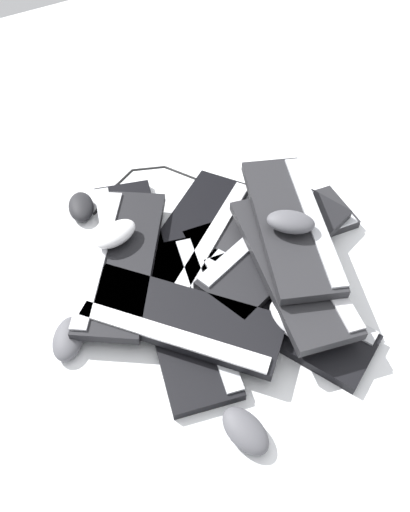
# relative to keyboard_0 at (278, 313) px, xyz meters

# --- Properties ---
(ground_plane) EXTENTS (3.20, 3.20, 0.00)m
(ground_plane) POSITION_rel_keyboard_0_xyz_m (-0.18, -0.02, -0.01)
(ground_plane) COLOR white
(keyboard_0) EXTENTS (0.46, 0.30, 0.03)m
(keyboard_0) POSITION_rel_keyboard_0_xyz_m (0.00, 0.00, 0.00)
(keyboard_0) COLOR black
(keyboard_0) RESTS_ON ground
(keyboard_1) EXTENTS (0.23, 0.46, 0.03)m
(keyboard_1) POSITION_rel_keyboard_0_xyz_m (-0.21, 0.15, 0.00)
(keyboard_1) COLOR #232326
(keyboard_1) RESTS_ON ground
(keyboard_2) EXTENTS (0.36, 0.45, 0.03)m
(keyboard_2) POSITION_rel_keyboard_0_xyz_m (-0.31, -0.03, 0.00)
(keyboard_2) COLOR black
(keyboard_2) RESTS_ON ground
(keyboard_3) EXTENTS (0.46, 0.29, 0.03)m
(keyboard_3) POSITION_rel_keyboard_0_xyz_m (-0.36, -0.18, 0.00)
(keyboard_3) COLOR black
(keyboard_3) RESTS_ON ground
(keyboard_4) EXTENTS (0.46, 0.27, 0.03)m
(keyboard_4) POSITION_rel_keyboard_0_xyz_m (-0.11, -0.18, 0.00)
(keyboard_4) COLOR black
(keyboard_4) RESTS_ON ground
(keyboard_5) EXTENTS (0.26, 0.46, 0.03)m
(keyboard_5) POSITION_rel_keyboard_0_xyz_m (-0.14, 0.10, 0.03)
(keyboard_5) COLOR black
(keyboard_5) RESTS_ON keyboard_1
(keyboard_6) EXTENTS (0.46, 0.27, 0.03)m
(keyboard_6) POSITION_rel_keyboard_0_xyz_m (-0.06, 0.08, 0.06)
(keyboard_6) COLOR #232326
(keyboard_6) RESTS_ON keyboard_5
(keyboard_7) EXTENTS (0.46, 0.33, 0.03)m
(keyboard_7) POSITION_rel_keyboard_0_xyz_m (-0.14, 0.14, 0.09)
(keyboard_7) COLOR #232326
(keyboard_7) RESTS_ON keyboard_6
(keyboard_8) EXTENTS (0.44, 0.39, 0.03)m
(keyboard_8) POSITION_rel_keyboard_0_xyz_m (-0.09, -0.20, 0.03)
(keyboard_8) COLOR black
(keyboard_8) RESTS_ON keyboard_4
(keyboard_9) EXTENTS (0.44, 0.39, 0.03)m
(keyboard_9) POSITION_rel_keyboard_0_xyz_m (-0.31, -0.23, 0.03)
(keyboard_9) COLOR black
(keyboard_9) RESTS_ON keyboard_3
(mouse_0) EXTENTS (0.13, 0.12, 0.04)m
(mouse_0) POSITION_rel_keyboard_0_xyz_m (-0.20, -0.42, 0.01)
(mouse_0) COLOR #4C4C51
(mouse_0) RESTS_ON ground
(mouse_1) EXTENTS (0.11, 0.07, 0.04)m
(mouse_1) POSITION_rel_keyboard_0_xyz_m (0.04, -0.01, 0.04)
(mouse_1) COLOR #B7B7BC
(mouse_1) RESTS_ON keyboard_0
(mouse_2) EXTENTS (0.13, 0.10, 0.04)m
(mouse_2) POSITION_rel_keyboard_0_xyz_m (-0.55, -0.23, 0.01)
(mouse_2) COLOR black
(mouse_2) RESTS_ON ground
(mouse_3) EXTENTS (0.12, 0.08, 0.04)m
(mouse_3) POSITION_rel_keyboard_0_xyz_m (0.18, -0.22, 0.01)
(mouse_3) COLOR #4C4C51
(mouse_3) RESTS_ON ground
(mouse_4) EXTENTS (0.09, 0.12, 0.04)m
(mouse_4) POSITION_rel_keyboard_0_xyz_m (-0.36, -0.22, 0.07)
(mouse_4) COLOR silver
(mouse_4) RESTS_ON keyboard_9
(mouse_5) EXTENTS (0.12, 0.12, 0.04)m
(mouse_5) POSITION_rel_keyboard_0_xyz_m (-0.12, 0.12, 0.13)
(mouse_5) COLOR #4C4C51
(mouse_5) RESTS_ON keyboard_7
(cable_0) EXTENTS (0.27, 0.60, 0.01)m
(cable_0) POSITION_rel_keyboard_0_xyz_m (-0.50, 0.08, -0.01)
(cable_0) COLOR black
(cable_0) RESTS_ON ground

